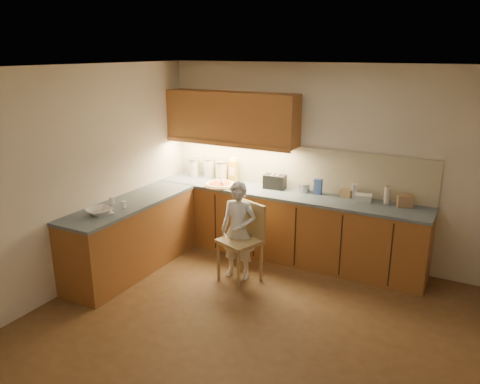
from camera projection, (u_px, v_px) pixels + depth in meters
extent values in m
plane|color=#54371C|center=(253.00, 322.00, 4.92)|extent=(4.50, 4.50, 0.00)
cube|color=beige|center=(321.00, 163.00, 6.23)|extent=(4.50, 0.04, 2.60)
cube|color=beige|center=(109.00, 297.00, 2.86)|extent=(4.50, 0.04, 2.60)
cube|color=beige|center=(85.00, 177.00, 5.56)|extent=(0.04, 4.00, 2.60)
cube|color=white|center=(256.00, 67.00, 4.16)|extent=(4.50, 4.00, 0.04)
cube|color=#995E2C|center=(285.00, 226.00, 6.40)|extent=(3.75, 0.60, 0.88)
cube|color=#995E2C|center=(132.00, 237.00, 6.01)|extent=(0.60, 2.00, 0.88)
cube|color=#4A5B6A|center=(285.00, 194.00, 6.26)|extent=(3.77, 0.62, 0.04)
cube|color=#4A5B6A|center=(130.00, 203.00, 5.88)|extent=(0.62, 2.02, 0.04)
cube|color=black|center=(180.00, 215.00, 6.83)|extent=(0.02, 0.01, 0.80)
cube|color=black|center=(215.00, 222.00, 6.56)|extent=(0.02, 0.01, 0.80)
cube|color=black|center=(253.00, 229.00, 6.29)|extent=(0.02, 0.01, 0.80)
cube|color=black|center=(295.00, 237.00, 6.02)|extent=(0.02, 0.01, 0.80)
cube|color=black|center=(341.00, 246.00, 5.75)|extent=(0.02, 0.01, 0.80)
cube|color=black|center=(391.00, 256.00, 5.48)|extent=(0.02, 0.01, 0.80)
cube|color=#BEB493|center=(294.00, 167.00, 6.41)|extent=(3.75, 0.02, 0.58)
cube|color=#995E2C|center=(231.00, 117.00, 6.50)|extent=(1.95, 0.35, 0.70)
cube|color=#995E2C|center=(225.00, 144.00, 6.45)|extent=(1.95, 0.02, 0.06)
cylinder|color=tan|center=(220.00, 185.00, 6.57)|extent=(0.46, 0.46, 0.02)
cylinder|color=#FFECC7|center=(220.00, 184.00, 6.56)|extent=(0.40, 0.40, 0.02)
cylinder|color=#C3401A|center=(220.00, 183.00, 6.56)|extent=(0.32, 0.32, 0.01)
sphere|color=white|center=(222.00, 183.00, 6.50)|extent=(0.06, 0.06, 0.06)
cylinder|color=white|center=(222.00, 182.00, 6.42)|extent=(0.08, 0.09, 0.19)
imported|color=silver|center=(239.00, 231.00, 5.74)|extent=(0.48, 0.35, 1.24)
cylinder|color=tan|center=(219.00, 261.00, 5.78)|extent=(0.04, 0.04, 0.49)
cylinder|color=tan|center=(238.00, 271.00, 5.51)|extent=(0.04, 0.04, 0.49)
cylinder|color=tan|center=(241.00, 253.00, 6.01)|extent=(0.04, 0.04, 0.49)
cylinder|color=tan|center=(261.00, 262.00, 5.75)|extent=(0.04, 0.04, 0.49)
cube|color=tan|center=(240.00, 241.00, 5.68)|extent=(0.57, 0.57, 0.04)
cube|color=tan|center=(252.00, 219.00, 5.74)|extent=(0.43, 0.19, 0.44)
imported|color=white|center=(99.00, 211.00, 5.42)|extent=(0.37, 0.37, 0.07)
cylinder|color=beige|center=(193.00, 167.00, 7.08)|extent=(0.14, 0.14, 0.27)
cylinder|color=tan|center=(193.00, 157.00, 7.03)|extent=(0.14, 0.14, 0.02)
cylinder|color=beige|center=(193.00, 168.00, 7.03)|extent=(0.14, 0.14, 0.25)
cylinder|color=tan|center=(193.00, 160.00, 6.99)|extent=(0.15, 0.15, 0.02)
cylinder|color=silver|center=(209.00, 169.00, 6.96)|extent=(0.14, 0.14, 0.27)
cylinder|color=gray|center=(209.00, 159.00, 6.92)|extent=(0.15, 0.15, 0.02)
cylinder|color=silver|center=(221.00, 171.00, 6.83)|extent=(0.16, 0.16, 0.26)
cylinder|color=gray|center=(221.00, 162.00, 6.79)|extent=(0.17, 0.17, 0.02)
cube|color=gold|center=(233.00, 171.00, 6.79)|extent=(0.12, 0.09, 0.29)
cube|color=white|center=(233.00, 159.00, 6.74)|extent=(0.08, 0.06, 0.05)
cube|color=black|center=(275.00, 182.00, 6.42)|extent=(0.31, 0.19, 0.19)
cube|color=silver|center=(272.00, 175.00, 6.40)|extent=(0.04, 0.13, 0.00)
cube|color=silver|center=(277.00, 175.00, 6.38)|extent=(0.04, 0.13, 0.00)
cylinder|color=#B0B1B5|center=(304.00, 188.00, 6.27)|extent=(0.14, 0.14, 0.11)
cylinder|color=#B0B1B5|center=(305.00, 184.00, 6.25)|extent=(0.15, 0.15, 0.01)
cube|color=#3553A1|center=(318.00, 187.00, 6.17)|extent=(0.10, 0.07, 0.20)
cube|color=#987A52|center=(346.00, 193.00, 6.05)|extent=(0.16, 0.13, 0.10)
cube|color=silver|center=(354.00, 191.00, 6.01)|extent=(0.08, 0.08, 0.18)
cube|color=silver|center=(363.00, 198.00, 5.90)|extent=(0.23, 0.18, 0.08)
cylinder|color=silver|center=(387.00, 196.00, 5.76)|extent=(0.07, 0.07, 0.22)
cylinder|color=gray|center=(388.00, 187.00, 5.73)|extent=(0.07, 0.07, 0.01)
cube|color=tan|center=(405.00, 201.00, 5.68)|extent=(0.23, 0.20, 0.15)
cube|color=silver|center=(102.00, 212.00, 5.47)|extent=(0.31, 0.28, 0.02)
cylinder|color=white|center=(112.00, 201.00, 5.78)|extent=(0.07, 0.07, 0.09)
cylinder|color=white|center=(124.00, 205.00, 5.64)|extent=(0.07, 0.07, 0.08)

